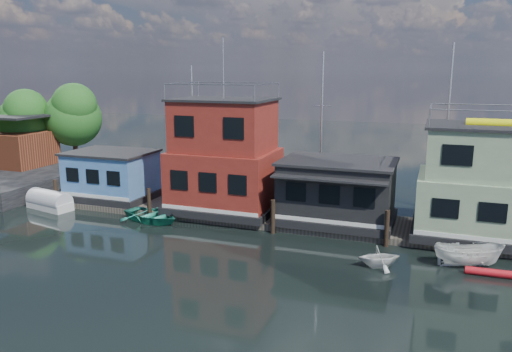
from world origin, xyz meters
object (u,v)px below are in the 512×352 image
at_px(houseboat_dark, 337,191).
at_px(dinghy_teal, 152,215).
at_px(houseboat_green, 490,185).
at_px(houseboat_blue, 112,175).
at_px(tarp_runabout, 50,202).
at_px(motorboat, 468,255).
at_px(houseboat_red, 224,158).
at_px(dinghy_white, 379,257).
at_px(red_kayak, 494,273).

bearing_deg(houseboat_dark, dinghy_teal, -165.02).
relative_size(houseboat_dark, houseboat_green, 0.88).
xyz_separation_m(houseboat_blue, tarp_runabout, (-3.36, -3.13, -1.64)).
distance_m(houseboat_blue, motorboat, 25.82).
height_order(houseboat_dark, dinghy_teal, houseboat_dark).
relative_size(houseboat_blue, motorboat, 1.80).
bearing_deg(tarp_runabout, houseboat_red, 26.27).
bearing_deg(dinghy_white, motorboat, -95.85).
bearing_deg(red_kayak, houseboat_dark, 147.71).
height_order(houseboat_blue, dinghy_white, houseboat_blue).
distance_m(tarp_runabout, dinghy_teal, 8.83).
distance_m(houseboat_blue, houseboat_red, 9.69).
bearing_deg(houseboat_blue, motorboat, -10.19).
height_order(dinghy_teal, motorboat, motorboat).
distance_m(houseboat_dark, dinghy_teal, 12.62).
bearing_deg(motorboat, tarp_runabout, 73.78).
height_order(houseboat_blue, dinghy_teal, houseboat_blue).
relative_size(houseboat_green, red_kayak, 3.06).
distance_m(houseboat_blue, houseboat_dark, 17.50).
height_order(houseboat_dark, tarp_runabout, houseboat_dark).
bearing_deg(dinghy_teal, red_kayak, -80.82).
xyz_separation_m(houseboat_dark, red_kayak, (9.06, -5.43, -2.22)).
height_order(houseboat_green, motorboat, houseboat_green).
height_order(houseboat_red, dinghy_white, houseboat_red).
distance_m(dinghy_teal, red_kayak, 21.22).
relative_size(houseboat_red, dinghy_teal, 2.71).
relative_size(houseboat_dark, motorboat, 2.08).
xyz_separation_m(houseboat_dark, houseboat_green, (9.00, 0.02, 1.13)).
relative_size(dinghy_teal, motorboat, 1.23).
distance_m(houseboat_blue, dinghy_white, 21.90).
relative_size(houseboat_blue, houseboat_red, 0.54).
relative_size(houseboat_blue, dinghy_teal, 1.46).
bearing_deg(dinghy_white, houseboat_blue, 47.96).
relative_size(houseboat_blue, dinghy_white, 2.86).
height_order(tarp_runabout, red_kayak, tarp_runabout).
height_order(houseboat_dark, red_kayak, houseboat_dark).
bearing_deg(houseboat_blue, red_kayak, -11.59).
bearing_deg(houseboat_red, dinghy_teal, -141.26).
xyz_separation_m(motorboat, dinghy_white, (-4.41, -1.59, -0.10)).
bearing_deg(motorboat, dinghy_white, 96.46).
relative_size(motorboat, dinghy_white, 1.60).
xyz_separation_m(houseboat_green, motorboat, (-1.13, -4.56, -2.86)).
height_order(houseboat_blue, red_kayak, houseboat_blue).
height_order(motorboat, dinghy_white, motorboat).
xyz_separation_m(houseboat_dark, dinghy_teal, (-12.04, -3.22, -1.96)).
distance_m(houseboat_dark, houseboat_green, 9.07).
bearing_deg(houseboat_green, dinghy_white, -132.02).
relative_size(houseboat_green, dinghy_white, 3.76).
bearing_deg(dinghy_teal, tarp_runabout, 104.42).
bearing_deg(motorboat, dinghy_teal, 72.85).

